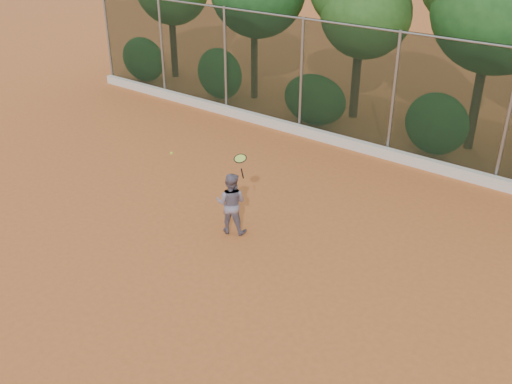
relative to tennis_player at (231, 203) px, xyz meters
The scene contains 6 objects.
ground 1.52m from the tennis_player, 55.36° to the right, with size 80.00×80.00×0.00m, color #BF642D.
concrete_curb 5.78m from the tennis_player, 82.33° to the left, with size 24.00×0.20×0.30m, color silver.
tennis_player is the anchor object (origin of this frame).
chainlink_fence 6.05m from the tennis_player, 82.57° to the left, with size 24.09×0.09×3.50m.
tennis_racket 1.28m from the tennis_player, 23.05° to the right, with size 0.32×0.32×0.54m.
tennis_ball_in_flight 1.93m from the tennis_player, behind, with size 0.07×0.07×0.07m.
Camera 1 is at (6.28, -6.98, 6.45)m, focal length 40.00 mm.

